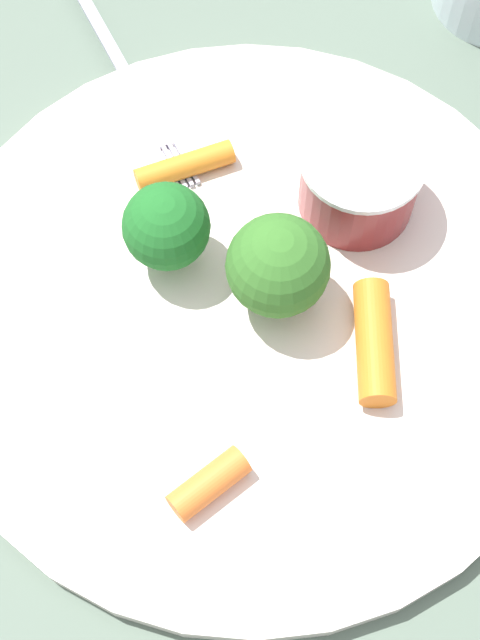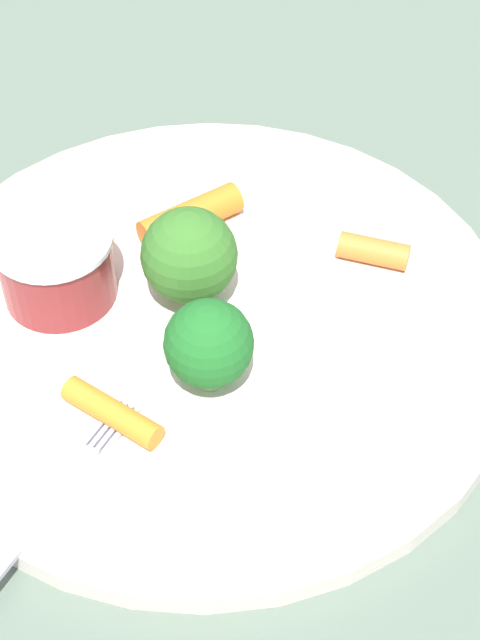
% 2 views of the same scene
% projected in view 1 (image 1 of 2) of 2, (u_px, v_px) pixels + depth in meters
% --- Properties ---
extents(ground_plane, '(2.40, 2.40, 0.00)m').
position_uv_depth(ground_plane, '(250.00, 309.00, 0.46)').
color(ground_plane, '#546557').
extents(plate, '(0.31, 0.31, 0.01)m').
position_uv_depth(plate, '(250.00, 304.00, 0.46)').
color(plate, silver).
rests_on(plate, ground_plane).
extents(sauce_cup, '(0.06, 0.06, 0.04)m').
position_uv_depth(sauce_cup, '(356.00, 178.00, 0.46)').
color(sauce_cup, maroon).
rests_on(sauce_cup, plate).
extents(broccoli_floret_0, '(0.05, 0.05, 0.05)m').
position_uv_depth(broccoli_floret_0, '(278.00, 266.00, 0.42)').
color(broccoli_floret_0, '#8BB371').
rests_on(broccoli_floret_0, plate).
extents(broccoli_floret_1, '(0.04, 0.04, 0.05)m').
position_uv_depth(broccoli_floret_1, '(166.00, 227.00, 0.44)').
color(broccoli_floret_1, '#80B463').
rests_on(broccoli_floret_1, plate).
extents(carrot_stick_0, '(0.05, 0.03, 0.01)m').
position_uv_depth(carrot_stick_0, '(185.00, 166.00, 0.48)').
color(carrot_stick_0, orange).
rests_on(carrot_stick_0, plate).
extents(carrot_stick_1, '(0.05, 0.05, 0.02)m').
position_uv_depth(carrot_stick_1, '(374.00, 342.00, 0.43)').
color(carrot_stick_1, orange).
rests_on(carrot_stick_1, plate).
extents(carrot_stick_2, '(0.04, 0.02, 0.01)m').
position_uv_depth(carrot_stick_2, '(209.00, 484.00, 0.41)').
color(carrot_stick_2, orange).
rests_on(carrot_stick_2, plate).
extents(fork, '(0.07, 0.17, 0.00)m').
position_uv_depth(fork, '(123.00, 69.00, 0.51)').
color(fork, '#B1AEC8').
rests_on(fork, plate).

